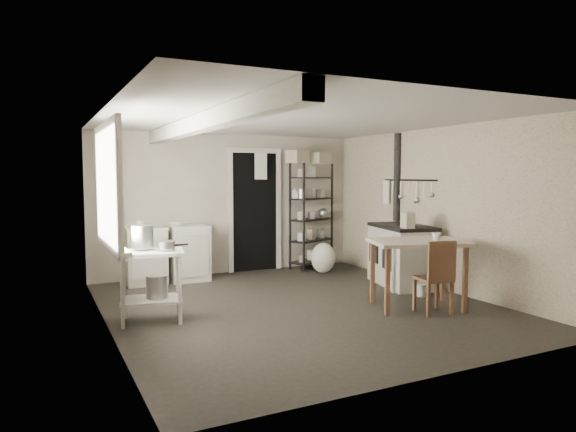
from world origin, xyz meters
name	(u,v)px	position (x,y,z in m)	size (l,w,h in m)	color
floor	(299,306)	(0.00, 0.00, 0.00)	(5.00, 5.00, 0.00)	black
ceiling	(299,119)	(0.00, 0.00, 2.30)	(5.00, 5.00, 0.00)	beige
wall_back	(229,204)	(0.00, 2.50, 1.15)	(4.50, 0.02, 2.30)	#B3A899
wall_front	(445,234)	(0.00, -2.50, 1.15)	(4.50, 0.02, 2.30)	#B3A899
wall_left	(106,221)	(-2.25, 0.00, 1.15)	(0.02, 5.00, 2.30)	#B3A899
wall_right	(439,208)	(2.25, 0.00, 1.15)	(0.02, 5.00, 2.30)	#B3A899
window	(106,186)	(-2.22, 0.20, 1.50)	(0.12, 1.76, 1.28)	beige
doorway	(255,212)	(0.45, 2.47, 1.00)	(0.96, 0.10, 2.08)	beige
ceiling_beam	(203,123)	(-1.20, 0.00, 2.20)	(0.18, 5.00, 0.18)	beige
wallpaper_panel	(438,209)	(2.24, 0.00, 1.15)	(0.01, 5.00, 2.30)	#C0B59C
utensil_rail	(408,180)	(2.19, 0.60, 1.55)	(0.06, 1.20, 0.44)	#A9A9AB
prep_table	(151,286)	(-1.78, 0.11, 0.40)	(0.69, 0.49, 0.79)	beige
stockpot	(142,237)	(-1.85, 0.21, 0.94)	(0.24, 0.24, 0.25)	#A9A9AB
saucepan	(167,246)	(-1.62, 0.03, 0.85)	(0.18, 0.18, 0.10)	#A9A9AB
bucket	(157,287)	(-1.72, 0.10, 0.39)	(0.24, 0.24, 0.26)	#A9A9AB
base_cabinets	(167,252)	(-1.12, 2.18, 0.46)	(1.30, 0.56, 0.85)	beige
mixing_bowl	(174,220)	(-1.02, 2.11, 0.95)	(0.28, 0.28, 0.07)	white
counter_cup	(140,220)	(-1.53, 2.13, 0.97)	(0.13, 0.13, 0.10)	white
shelf_rack	(312,214)	(1.46, 2.31, 0.95)	(0.87, 0.34, 1.83)	black
shelf_jar	(295,190)	(1.11, 2.28, 1.37)	(0.09, 0.09, 0.19)	white
storage_box_a	(298,153)	(1.18, 2.31, 2.01)	(0.32, 0.28, 0.22)	beige
storage_box_b	(320,154)	(1.62, 2.31, 1.99)	(0.30, 0.28, 0.19)	beige
stove	(402,256)	(1.92, 0.39, 0.44)	(0.63, 1.13, 0.89)	beige
stovepipe	(397,177)	(2.21, 0.89, 1.59)	(0.11, 0.11, 1.38)	black
side_ledge	(411,262)	(1.73, -0.03, 0.43)	(0.52, 0.28, 0.79)	beige
oats_box	(408,220)	(1.69, 0.00, 1.01)	(0.13, 0.21, 0.31)	beige
work_table	(417,277)	(1.25, -0.72, 0.38)	(1.09, 0.77, 0.83)	beige
table_cup	(436,243)	(1.42, -0.86, 0.81)	(0.10, 0.10, 0.10)	white
chair	(433,272)	(1.27, -0.99, 0.48)	(0.36, 0.38, 0.87)	brown
flour_sack	(323,258)	(1.38, 1.75, 0.24)	(0.42, 0.36, 0.50)	white
floor_crock	(421,291)	(1.71, -0.28, 0.07)	(0.13, 0.13, 0.16)	white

